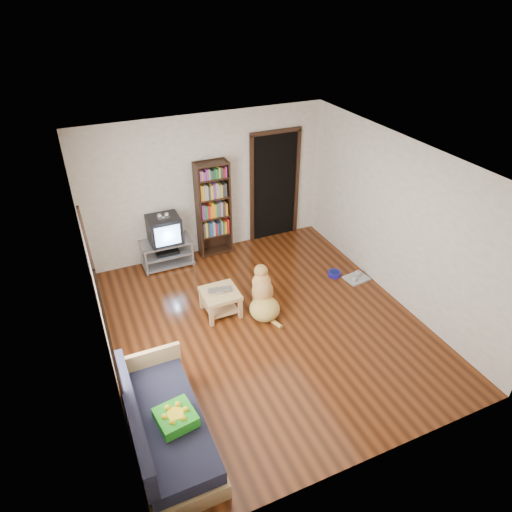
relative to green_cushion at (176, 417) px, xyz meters
name	(u,v)px	position (x,y,z in m)	size (l,w,h in m)	color
ground	(264,326)	(1.75, 1.49, -0.49)	(5.00, 5.00, 0.00)	#602A10
ceiling	(267,162)	(1.75, 1.49, 2.11)	(5.00, 5.00, 0.00)	white
wall_back	(207,186)	(1.75, 3.99, 0.81)	(4.50, 4.50, 0.00)	silver
wall_front	(377,379)	(1.75, -1.01, 0.81)	(4.50, 4.50, 0.00)	silver
wall_left	(95,293)	(-0.50, 1.49, 0.81)	(5.00, 5.00, 0.00)	silver
wall_right	(398,222)	(4.00, 1.49, 0.81)	(5.00, 5.00, 0.00)	silver
green_cushion	(176,417)	(0.00, 0.00, 0.00)	(0.40, 0.40, 0.13)	green
laptop	(221,292)	(1.26, 2.03, -0.07)	(0.36, 0.23, 0.03)	silver
dog_bowl	(334,274)	(3.44, 2.21, -0.45)	(0.22, 0.22, 0.08)	#1B1596
grey_rag	(357,278)	(3.74, 1.96, -0.47)	(0.40, 0.32, 0.03)	#A6A6A6
window	(100,303)	(-0.48, 0.99, 1.01)	(0.03, 1.46, 1.70)	white
doorway	(275,184)	(3.10, 3.97, 0.63)	(1.03, 0.05, 2.19)	black
tv_stand	(167,252)	(0.85, 3.74, -0.22)	(0.90, 0.45, 0.50)	#99999E
crt_tv	(164,229)	(0.85, 3.76, 0.26)	(0.55, 0.52, 0.58)	black
bookshelf	(213,204)	(1.80, 3.83, 0.51)	(0.60, 0.30, 1.80)	black
sofa	(164,427)	(-0.12, 0.11, -0.23)	(0.80, 1.80, 0.80)	tan
coffee_table	(220,298)	(1.26, 2.06, -0.21)	(0.55, 0.55, 0.40)	tan
dog	(263,297)	(1.88, 1.82, -0.21)	(0.58, 0.93, 0.76)	#D9B753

